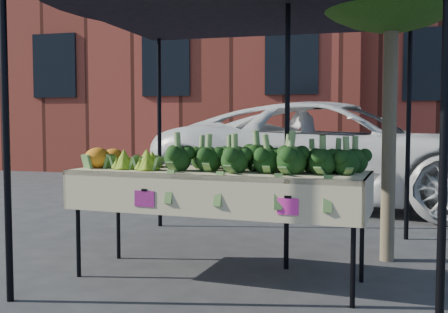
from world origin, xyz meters
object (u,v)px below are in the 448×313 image
canopy (250,113)px  vehicle (341,18)px  street_tree (391,60)px  table (218,225)px

canopy → vehicle: 4.24m
vehicle → street_tree: vehicle is taller
canopy → street_tree: 1.38m
table → street_tree: (1.36, 0.99, 1.40)m
street_tree → vehicle: bearing=100.4°
table → vehicle: bearing=80.7°
street_tree → table: bearing=-143.9°
table → street_tree: street_tree is taller
table → vehicle: vehicle is taller
table → canopy: size_ratio=0.78×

